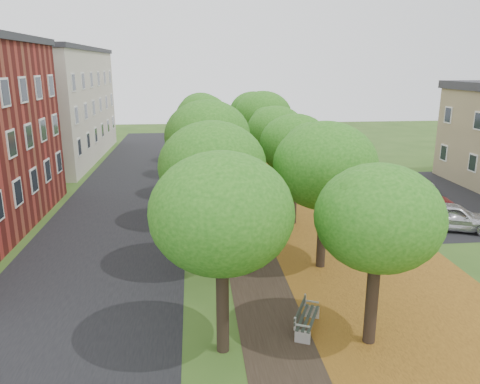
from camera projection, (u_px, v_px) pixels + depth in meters
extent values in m
plane|color=#2D4C19|center=(291.00, 346.00, 15.13)|extent=(120.00, 120.00, 0.00)
cube|color=black|center=(121.00, 212.00, 28.80)|extent=(8.00, 70.00, 0.01)
cube|color=black|center=(242.00, 209.00, 29.53)|extent=(3.20, 70.00, 0.01)
cube|color=#98611C|center=(320.00, 206.00, 30.02)|extent=(7.50, 70.00, 0.01)
cube|color=black|center=(438.00, 199.00, 31.80)|extent=(9.00, 16.00, 0.01)
cylinder|color=black|center=(223.00, 304.00, 14.50)|extent=(0.40, 0.40, 3.23)
ellipsoid|color=#1E5E13|center=(222.00, 212.00, 13.71)|extent=(4.25, 4.25, 3.61)
cylinder|color=black|center=(214.00, 236.00, 20.25)|extent=(0.40, 0.40, 3.23)
ellipsoid|color=#1E5E13|center=(213.00, 169.00, 19.47)|extent=(4.25, 4.25, 3.61)
cylinder|color=black|center=(209.00, 198.00, 26.01)|extent=(0.40, 0.40, 3.23)
ellipsoid|color=#1E5E13|center=(208.00, 145.00, 25.23)|extent=(4.25, 4.25, 3.61)
cylinder|color=black|center=(205.00, 174.00, 31.77)|extent=(0.40, 0.40, 3.23)
ellipsoid|color=#1E5E13|center=(205.00, 130.00, 30.99)|extent=(4.25, 4.25, 3.61)
cylinder|color=black|center=(203.00, 157.00, 37.53)|extent=(0.40, 0.40, 3.23)
ellipsoid|color=#1E5E13|center=(202.00, 120.00, 36.75)|extent=(4.25, 4.25, 3.61)
cylinder|color=black|center=(202.00, 145.00, 43.29)|extent=(0.40, 0.40, 3.23)
ellipsoid|color=#1E5E13|center=(201.00, 112.00, 42.51)|extent=(4.25, 4.25, 3.61)
cylinder|color=black|center=(372.00, 297.00, 14.96)|extent=(0.40, 0.40, 3.23)
ellipsoid|color=#1E5E13|center=(379.00, 208.00, 14.17)|extent=(4.25, 4.25, 3.61)
cylinder|color=black|center=(322.00, 232.00, 20.72)|extent=(0.40, 0.40, 3.23)
ellipsoid|color=#1E5E13|center=(325.00, 166.00, 19.93)|extent=(4.25, 4.25, 3.61)
cylinder|color=black|center=(293.00, 196.00, 26.48)|extent=(0.40, 0.40, 3.23)
ellipsoid|color=#1E5E13|center=(295.00, 144.00, 25.69)|extent=(4.25, 4.25, 3.61)
cylinder|color=black|center=(275.00, 173.00, 32.24)|extent=(0.40, 0.40, 3.23)
ellipsoid|color=#1E5E13|center=(276.00, 129.00, 31.45)|extent=(4.25, 4.25, 3.61)
cylinder|color=black|center=(262.00, 156.00, 38.00)|extent=(0.40, 0.40, 3.23)
ellipsoid|color=#1E5E13|center=(263.00, 119.00, 37.21)|extent=(4.25, 4.25, 3.61)
cylinder|color=black|center=(253.00, 144.00, 43.76)|extent=(0.40, 0.40, 3.23)
ellipsoid|color=#1E5E13|center=(253.00, 112.00, 42.97)|extent=(4.25, 4.25, 3.61)
cube|color=beige|center=(42.00, 107.00, 43.85)|extent=(10.00, 20.00, 10.00)
cube|color=#2D2D33|center=(36.00, 49.00, 42.48)|extent=(10.30, 20.30, 0.40)
cube|color=#252F29|center=(308.00, 318.00, 15.92)|extent=(1.20, 1.87, 0.04)
cube|color=#252F29|center=(300.00, 309.00, 15.93)|extent=(0.81, 1.69, 0.27)
cube|color=silver|center=(303.00, 337.00, 15.22)|extent=(0.49, 0.27, 0.46)
cube|color=silver|center=(312.00, 312.00, 16.75)|extent=(0.49, 0.27, 0.46)
cube|color=silver|center=(303.00, 326.00, 15.11)|extent=(0.44, 0.25, 0.04)
cube|color=silver|center=(312.00, 302.00, 16.64)|extent=(0.44, 0.25, 0.04)
imported|color=silver|center=(452.00, 216.00, 25.68)|extent=(4.80, 3.28, 1.52)
imported|color=maroon|center=(422.00, 202.00, 28.90)|extent=(3.96, 1.83, 1.26)
imported|color=#2F2F33|center=(403.00, 189.00, 31.49)|extent=(5.36, 3.67, 1.44)
imported|color=silver|center=(404.00, 185.00, 32.83)|extent=(5.28, 3.82, 1.33)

